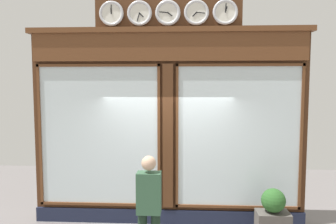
{
  "coord_description": "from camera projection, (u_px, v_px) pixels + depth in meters",
  "views": [
    {
      "loc": [
        -0.32,
        6.06,
        2.74
      ],
      "look_at": [
        0.0,
        0.0,
        2.21
      ],
      "focal_mm": 33.93,
      "sensor_mm": 36.0,
      "label": 1
    }
  ],
  "objects": [
    {
      "name": "shop_facade",
      "position": [
        168.0,
        124.0,
        6.24
      ],
      "size": [
        5.39,
        0.42,
        4.39
      ],
      "color": "#4C2B16",
      "rests_on": "ground_plane"
    },
    {
      "name": "pedestrian",
      "position": [
        149.0,
        206.0,
        4.74
      ],
      "size": [
        0.36,
        0.22,
        1.69
      ],
      "color": "#1C2F21",
      "rests_on": "ground_plane"
    },
    {
      "name": "planter_shrub",
      "position": [
        273.0,
        200.0,
        5.45
      ],
      "size": [
        0.41,
        0.41,
        0.41
      ],
      "primitive_type": "sphere",
      "color": "#285623",
      "rests_on": "planter_box"
    }
  ]
}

